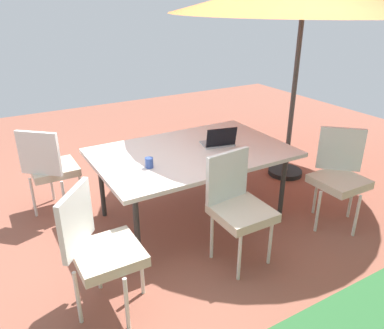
{
  "coord_description": "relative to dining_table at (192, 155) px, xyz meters",
  "views": [
    {
      "loc": [
        1.77,
        3.05,
        2.16
      ],
      "look_at": [
        0.0,
        0.0,
        0.6
      ],
      "focal_mm": 35.4,
      "sensor_mm": 36.0,
      "label": 1
    }
  ],
  "objects": [
    {
      "name": "cup",
      "position": [
        0.54,
        0.16,
        0.09
      ],
      "size": [
        0.07,
        0.07,
        0.09
      ],
      "primitive_type": "cylinder",
      "color": "#334C99",
      "rests_on": "dining_table"
    },
    {
      "name": "dining_table",
      "position": [
        0.0,
        0.0,
        0.0
      ],
      "size": [
        1.93,
        1.26,
        0.75
      ],
      "color": "silver",
      "rests_on": "ground_plane"
    },
    {
      "name": "chair_north",
      "position": [
        0.02,
        0.81,
        -0.16
      ],
      "size": [
        0.47,
        0.48,
        0.98
      ],
      "rotation": [
        0.0,
        0.0,
        3.24
      ],
      "color": "beige",
      "rests_on": "ground_plane"
    },
    {
      "name": "chair_northeast",
      "position": [
        1.23,
        0.8,
        -0.16
      ],
      "size": [
        0.59,
        0.58,
        0.98
      ],
      "rotation": [
        0.0,
        0.0,
        4.02
      ],
      "color": "beige",
      "rests_on": "ground_plane"
    },
    {
      "name": "chair_southeast",
      "position": [
        1.25,
        -0.81,
        -0.16
      ],
      "size": [
        0.59,
        0.59,
        0.98
      ],
      "rotation": [
        0.0,
        0.0,
        5.56
      ],
      "color": "beige",
      "rests_on": "ground_plane"
    },
    {
      "name": "chair_northwest",
      "position": [
        -1.23,
        0.83,
        -0.16
      ],
      "size": [
        0.59,
        0.59,
        0.98
      ],
      "rotation": [
        0.0,
        0.0,
        2.39
      ],
      "color": "beige",
      "rests_on": "ground_plane"
    },
    {
      "name": "ground_plane",
      "position": [
        0.0,
        0.0,
        -0.72
      ],
      "size": [
        10.0,
        10.0,
        0.02
      ],
      "primitive_type": "cube",
      "color": "#935442"
    },
    {
      "name": "laptop",
      "position": [
        -0.31,
        0.01,
        0.09
      ],
      "size": [
        0.37,
        0.31,
        0.21
      ],
      "rotation": [
        0.0,
        0.0,
        -0.22
      ],
      "color": "gray",
      "rests_on": "dining_table"
    }
  ]
}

